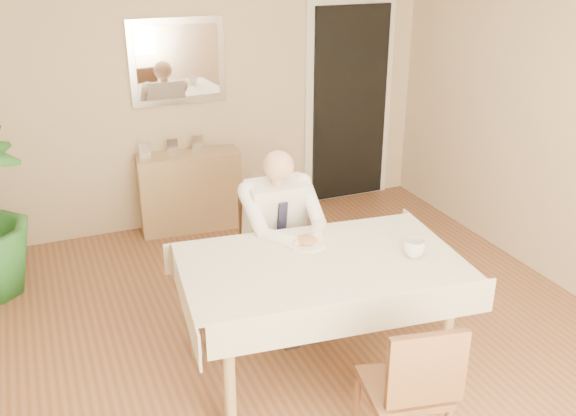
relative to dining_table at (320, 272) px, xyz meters
name	(u,v)px	position (x,y,z in m)	size (l,w,h in m)	color
room	(311,175)	(-0.05, 0.05, 0.63)	(5.00, 5.02, 2.60)	brown
doorway	(349,105)	(1.50, 2.51, 0.33)	(0.96, 0.07, 2.10)	white
mirror	(178,62)	(-0.23, 2.52, 0.88)	(0.86, 0.04, 0.76)	silver
dining_table	(320,272)	(0.00, 0.00, 0.00)	(1.82, 1.19, 0.75)	#9C7C52
chair_far	(270,244)	(0.00, 0.87, -0.21)	(0.42, 0.42, 0.83)	#462B18
chair_near	(412,386)	(0.07, -0.94, -0.19)	(0.47, 0.48, 0.85)	#462B18
seated_man	(284,231)	(0.00, 0.59, 0.02)	(0.48, 0.72, 1.24)	white
plate	(307,243)	(0.01, 0.23, 0.09)	(0.26, 0.26, 0.02)	white
food	(307,240)	(0.01, 0.23, 0.11)	(0.14, 0.14, 0.06)	brown
knife	(316,243)	(0.05, 0.17, 0.11)	(0.01, 0.01, 0.13)	silver
fork	(305,246)	(-0.03, 0.17, 0.11)	(0.01, 0.01, 0.13)	silver
coffee_mug	(414,248)	(0.55, -0.17, 0.14)	(0.14, 0.14, 0.11)	white
sideboard	(190,191)	(-0.23, 2.37, -0.30)	(0.93, 0.32, 0.74)	#9C7C52
photo_frame_left	(145,151)	(-0.61, 2.39, 0.14)	(0.10, 0.02, 0.14)	silver
photo_frame_center	(172,146)	(-0.35, 2.43, 0.14)	(0.10, 0.02, 0.14)	silver
photo_frame_right	(198,143)	(-0.11, 2.44, 0.14)	(0.10, 0.02, 0.14)	silver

